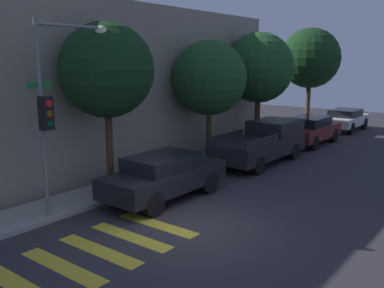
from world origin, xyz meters
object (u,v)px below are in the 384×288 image
at_px(tree_midblock, 209,78).
at_px(tree_far_end, 259,68).
at_px(sedan_near_corner, 164,175).
at_px(pickup_truck, 263,142).
at_px(sedan_far_end, 345,119).
at_px(tree_behind_truck, 310,58).
at_px(tree_near_corner, 107,70).
at_px(traffic_light_pole, 59,92).
at_px(sedan_middle, 310,129).

relative_size(tree_midblock, tree_far_end, 0.91).
relative_size(sedan_near_corner, pickup_truck, 0.84).
bearing_deg(sedan_far_end, tree_behind_truck, 125.91).
relative_size(sedan_near_corner, tree_near_corner, 0.78).
relative_size(tree_far_end, tree_behind_truck, 0.91).
xyz_separation_m(traffic_light_pole, pickup_truck, (9.40, -1.27, -2.67)).
bearing_deg(sedan_near_corner, sedan_middle, 0.00).
bearing_deg(sedan_middle, sedan_far_end, -0.00).
bearing_deg(sedan_middle, tree_near_corner, 170.82).
bearing_deg(sedan_far_end, pickup_truck, 180.00).
distance_m(sedan_near_corner, sedan_far_end, 17.41).
height_order(tree_midblock, tree_behind_truck, tree_behind_truck).
height_order(traffic_light_pole, tree_midblock, traffic_light_pole).
relative_size(sedan_near_corner, tree_behind_truck, 0.69).
height_order(tree_near_corner, tree_midblock, tree_near_corner).
bearing_deg(pickup_truck, traffic_light_pole, 172.29).
distance_m(sedan_near_corner, pickup_truck, 6.52).
height_order(sedan_far_end, tree_midblock, tree_midblock).
relative_size(sedan_near_corner, tree_midblock, 0.84).
xyz_separation_m(sedan_middle, tree_behind_truck, (4.30, 1.97, 3.73)).
bearing_deg(tree_behind_truck, sedan_middle, -155.36).
xyz_separation_m(traffic_light_pole, sedan_middle, (14.56, -1.27, -2.77)).
distance_m(traffic_light_pole, tree_near_corner, 2.51).
xyz_separation_m(sedan_near_corner, tree_far_end, (9.50, 1.97, 3.24)).
bearing_deg(sedan_near_corner, sedan_far_end, -0.00).
bearing_deg(sedan_near_corner, traffic_light_pole, 156.13).
bearing_deg(pickup_truck, sedan_middle, 0.00).
xyz_separation_m(sedan_near_corner, sedan_middle, (11.68, 0.00, -0.00)).
bearing_deg(tree_far_end, traffic_light_pole, -176.76).
xyz_separation_m(sedan_middle, tree_midblock, (-6.48, 1.97, 2.87)).
height_order(pickup_truck, sedan_far_end, pickup_truck).
height_order(traffic_light_pole, sedan_near_corner, traffic_light_pole).
bearing_deg(sedan_near_corner, pickup_truck, -0.00).
bearing_deg(tree_far_end, sedan_middle, -42.16).
relative_size(pickup_truck, tree_near_corner, 0.93).
bearing_deg(sedan_far_end, tree_near_corner, 173.73).
relative_size(traffic_light_pole, tree_near_corner, 0.97).
bearing_deg(sedan_middle, tree_behind_truck, 24.64).
bearing_deg(sedan_far_end, sedan_middle, 180.00).
distance_m(sedan_near_corner, tree_far_end, 10.23).
xyz_separation_m(pickup_truck, tree_far_end, (2.98, 1.97, 3.14)).
bearing_deg(sedan_near_corner, tree_far_end, 11.72).
distance_m(traffic_light_pole, tree_midblock, 8.11).
distance_m(sedan_far_end, tree_midblock, 12.70).
height_order(sedan_near_corner, sedan_far_end, sedan_near_corner).
distance_m(sedan_near_corner, tree_near_corner, 3.88).
bearing_deg(sedan_far_end, tree_far_end, 165.99).
distance_m(traffic_light_pole, sedan_near_corner, 4.19).
xyz_separation_m(pickup_truck, tree_behind_truck, (9.46, 1.97, 3.62)).
relative_size(traffic_light_pole, sedan_far_end, 1.31).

